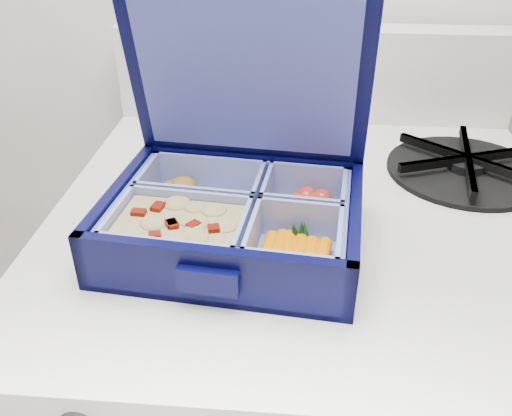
# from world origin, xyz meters

# --- Properties ---
(bento_box) EXTENTS (0.27, 0.22, 0.06)m
(bento_box) POSITION_xyz_m (-0.48, 1.59, 0.93)
(bento_box) COLOR black
(bento_box) RESTS_ON stove
(burner_grate) EXTENTS (0.26, 0.26, 0.03)m
(burner_grate) POSITION_xyz_m (-0.20, 1.77, 0.92)
(burner_grate) COLOR black
(burner_grate) RESTS_ON stove
(burner_grate_rear) EXTENTS (0.23, 0.23, 0.02)m
(burner_grate_rear) POSITION_xyz_m (-0.52, 1.87, 0.91)
(burner_grate_rear) COLOR black
(burner_grate_rear) RESTS_ON stove
(fork) EXTENTS (0.12, 0.18, 0.01)m
(fork) POSITION_xyz_m (-0.40, 1.72, 0.91)
(fork) COLOR #A4A3AC
(fork) RESTS_ON stove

